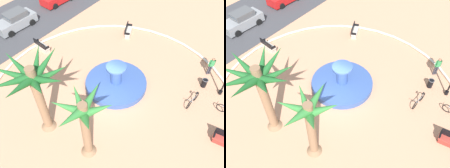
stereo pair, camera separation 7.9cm
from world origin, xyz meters
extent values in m
plane|color=tan|center=(0.00, 0.00, 0.00)|extent=(80.00, 80.00, 0.00)
torus|color=silver|center=(0.00, 0.00, 0.10)|extent=(18.34, 18.34, 0.20)
cube|color=#424247|center=(0.00, 13.57, 0.01)|extent=(48.00, 8.00, 0.03)
cylinder|color=#38569E|center=(1.16, 0.31, 0.23)|extent=(4.71, 4.71, 0.45)
cylinder|color=teal|center=(1.16, 0.31, 0.19)|extent=(4.14, 4.14, 0.34)
cylinder|color=#38569E|center=(1.16, 0.31, 1.18)|extent=(0.85, 0.85, 1.45)
cylinder|color=#3D5FAD|center=(1.16, 0.31, 1.96)|extent=(1.51, 1.51, 0.12)
cylinder|color=#8E6B4C|center=(-4.54, 1.76, 2.70)|extent=(0.53, 0.53, 5.39)
cone|color=#8E6B4C|center=(-4.54, 1.76, 0.25)|extent=(1.01, 1.01, 0.50)
cone|color=#1E6028|center=(-3.53, 1.82, 4.92)|extent=(2.28, 0.70, 1.45)
cone|color=#1E6028|center=(-3.73, 2.29, 4.84)|extent=(2.15, 1.68, 1.59)
cone|color=#1E6028|center=(-4.51, 2.78, 4.94)|extent=(0.62, 2.27, 1.40)
cone|color=#1E6028|center=(-5.10, 2.60, 4.94)|extent=(1.73, 2.18, 1.42)
cone|color=#1E6028|center=(-5.57, 1.99, 5.07)|extent=(2.36, 1.04, 1.17)
cone|color=#1E6028|center=(-5.53, 1.43, 5.02)|extent=(2.34, 1.26, 1.27)
cone|color=#1E6028|center=(-4.93, 0.84, 4.91)|extent=(1.39, 2.28, 1.47)
cone|color=#1E6028|center=(-4.35, 0.75, 4.96)|extent=(0.96, 2.33, 1.37)
cone|color=#1E6028|center=(-3.89, 1.04, 4.85)|extent=(1.89, 2.02, 1.57)
cylinder|color=#8E6B4C|center=(-4.32, -1.57, 2.34)|extent=(0.51, 0.51, 4.69)
cone|color=#8E6B4C|center=(-4.32, -1.57, 0.25)|extent=(0.96, 0.96, 0.50)
cone|color=#337F38|center=(-3.54, -1.45, 4.45)|extent=(1.82, 0.81, 1.02)
cone|color=#337F38|center=(-3.96, -0.96, 4.26)|extent=(1.35, 1.76, 1.34)
cone|color=#337F38|center=(-4.71, -0.90, 4.39)|extent=(1.36, 1.80, 1.12)
cone|color=#337F38|center=(-5.13, -1.55, 4.48)|extent=(1.76, 0.60, 0.97)
cone|color=#337F38|center=(-4.75, -2.16, 4.29)|extent=(1.47, 1.72, 1.30)
cone|color=#337F38|center=(-3.88, -2.16, 4.32)|extent=(1.49, 1.72, 1.25)
cube|color=beige|center=(7.25, 3.23, 0.45)|extent=(1.67, 1.11, 0.12)
cube|color=black|center=(7.17, 3.42, 0.75)|extent=(1.49, 0.72, 0.50)
cube|color=#B6ADA0|center=(7.25, 3.23, 0.20)|extent=(1.53, 1.02, 0.39)
cube|color=black|center=(7.94, 3.53, 0.59)|extent=(0.26, 0.44, 0.24)
cube|color=black|center=(6.57, 2.92, 0.59)|extent=(0.26, 0.44, 0.24)
cube|color=beige|center=(0.77, 8.16, 0.45)|extent=(0.65, 1.64, 0.12)
cube|color=black|center=(0.56, 8.18, 0.75)|extent=(0.23, 1.60, 0.50)
cube|color=#B6ADA0|center=(0.77, 8.16, 0.20)|extent=(0.60, 1.51, 0.39)
cube|color=black|center=(0.84, 8.90, 0.59)|extent=(0.46, 0.12, 0.24)
cube|color=black|center=(0.70, 7.41, 0.59)|extent=(0.46, 0.12, 0.24)
cube|color=#9C342B|center=(1.14, -8.18, 0.20)|extent=(0.66, 1.52, 0.39)
cube|color=black|center=(1.04, -7.44, 0.59)|extent=(0.46, 0.14, 0.24)
cylinder|color=black|center=(5.16, -6.50, 0.15)|extent=(0.28, 0.28, 0.30)
cylinder|color=black|center=(5.12, -5.19, 0.35)|extent=(0.40, 0.40, 0.70)
torus|color=#4C4C51|center=(5.12, -5.19, 0.70)|extent=(0.46, 0.46, 0.06)
torus|color=black|center=(2.47, -5.13, 0.36)|extent=(0.72, 0.14, 0.72)
torus|color=black|center=(3.46, -5.24, 0.36)|extent=(0.72, 0.14, 0.72)
cylinder|color=#99999E|center=(2.97, -5.18, 0.59)|extent=(0.95, 0.15, 0.05)
cylinder|color=#99999E|center=(3.31, -5.22, 0.74)|extent=(0.04, 0.04, 0.30)
cube|color=black|center=(3.31, -5.22, 0.91)|extent=(0.21, 0.12, 0.06)
cylinder|color=#99999E|center=(2.52, -5.13, 0.73)|extent=(0.08, 0.44, 0.03)
torus|color=black|center=(3.55, -7.07, 0.36)|extent=(0.09, 0.72, 0.72)
cylinder|color=#99999E|center=(3.55, -7.12, 0.73)|extent=(0.44, 0.05, 0.03)
cylinder|color=#33333D|center=(6.72, -5.04, 0.44)|extent=(0.14, 0.14, 0.88)
cylinder|color=#33333D|center=(6.59, -4.91, 0.44)|extent=(0.14, 0.14, 0.88)
cube|color=#338C4C|center=(6.66, -4.97, 1.16)|extent=(0.38, 0.38, 0.56)
sphere|color=#9E7051|center=(6.66, -4.97, 1.56)|extent=(0.22, 0.22, 0.22)
cylinder|color=#338C4C|center=(6.82, -5.13, 1.16)|extent=(0.09, 0.09, 0.53)
cylinder|color=#338C4C|center=(6.50, -4.82, 1.16)|extent=(0.09, 0.09, 0.53)
cube|color=gray|center=(1.62, 12.80, 0.64)|extent=(4.06, 1.85, 0.90)
cube|color=#545558|center=(1.82, 12.79, 1.36)|extent=(2.05, 1.52, 0.60)
cube|color=#333D47|center=(0.92, 12.83, 1.28)|extent=(0.34, 1.37, 0.51)
cylinder|color=black|center=(0.35, 12.00, 0.32)|extent=(0.65, 0.24, 0.64)
cylinder|color=black|center=(0.41, 13.70, 0.32)|extent=(0.65, 0.24, 0.64)
cylinder|color=black|center=(2.83, 11.90, 0.32)|extent=(0.65, 0.24, 0.64)
cylinder|color=black|center=(2.89, 13.60, 0.32)|extent=(0.65, 0.24, 0.64)
cylinder|color=black|center=(6.42, 12.29, 0.32)|extent=(0.65, 0.25, 0.64)
cylinder|color=black|center=(6.50, 13.99, 0.32)|extent=(0.65, 0.25, 0.64)
camera|label=1|loc=(-9.13, -6.91, 13.86)|focal=38.46mm
camera|label=2|loc=(-9.08, -6.98, 13.86)|focal=38.46mm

